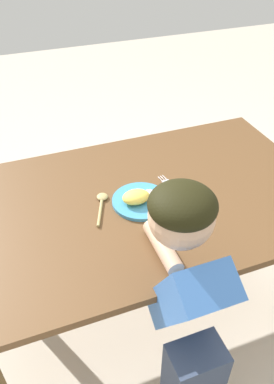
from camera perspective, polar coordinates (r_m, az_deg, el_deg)
The scene contains 6 objects.
ground_plane at distance 2.01m, azimuth 0.91°, elevation -16.37°, with size 8.00×8.00×0.00m, color beige.
dining_table at distance 1.54m, azimuth 1.14°, elevation -2.84°, with size 1.44×0.88×0.70m.
plate at distance 1.46m, azimuth 0.44°, elevation -1.08°, with size 0.22×0.22×0.06m.
fork at distance 1.54m, azimuth 5.37°, elevation 0.44°, with size 0.04×0.19×0.01m.
spoon at distance 1.46m, azimuth -5.30°, elevation -1.63°, with size 0.09×0.18×0.02m.
person at distance 1.24m, azimuth 7.41°, elevation -17.51°, with size 0.19×0.45×1.04m.
Camera 1 is at (-0.43, -1.07, 1.64)m, focal length 35.95 mm.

